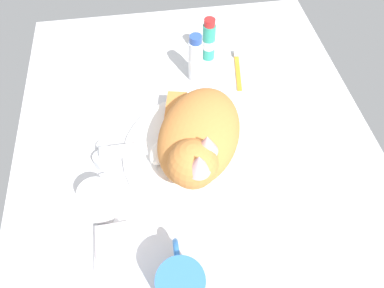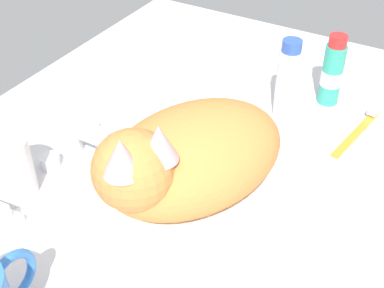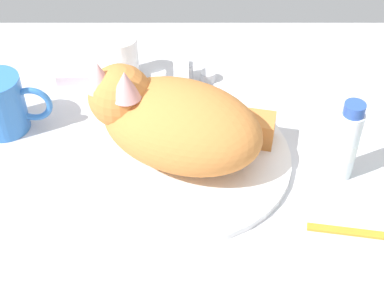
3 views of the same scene
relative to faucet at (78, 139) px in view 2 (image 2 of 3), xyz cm
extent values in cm
cube|color=silver|center=(0.00, -19.34, -4.06)|extent=(110.00, 82.50, 3.00)
cylinder|color=white|center=(0.00, -19.34, -1.99)|extent=(33.78, 33.78, 1.13)
cylinder|color=silver|center=(0.00, 1.70, -0.74)|extent=(3.60, 3.60, 3.63)
cube|color=silver|center=(0.00, -3.24, 2.07)|extent=(2.00, 9.88, 2.00)
cylinder|color=silver|center=(-4.50, 1.70, -1.66)|extent=(2.80, 2.80, 1.80)
cylinder|color=silver|center=(4.50, 1.70, -1.66)|extent=(2.80, 2.80, 1.80)
ellipsoid|color=#D17F3D|center=(0.00, -19.34, 4.57)|extent=(29.40, 25.26, 12.00)
sphere|color=#D17F3D|center=(-8.98, -16.62, 7.87)|extent=(12.70, 12.70, 9.59)
ellipsoid|color=white|center=(-7.24, -17.41, 6.07)|extent=(7.86, 7.38, 5.27)
cone|color=#DB9E9E|center=(-7.71, -19.04, 11.94)|extent=(5.71, 5.71, 4.32)
cone|color=#DB9E9E|center=(-11.64, -17.26, 11.94)|extent=(5.71, 5.71, 4.32)
cube|color=#D17F3D|center=(9.28, -15.42, 0.84)|extent=(11.08, 6.63, 4.54)
ellipsoid|color=white|center=(-0.72, -10.42, 0.62)|extent=(6.59, 5.59, 4.09)
torus|color=#3372C6|center=(-24.02, -11.58, 2.35)|extent=(6.50, 1.00, 6.50)
cylinder|color=white|center=(-11.00, 2.09, 1.76)|extent=(6.09, 6.09, 8.65)
cylinder|color=white|center=(23.92, -22.29, 3.24)|extent=(3.53, 3.53, 11.61)
cylinder|color=white|center=(23.92, -22.29, 2.66)|extent=(3.60, 3.60, 2.90)
cylinder|color=#2D51AD|center=(23.92, -22.29, 9.95)|extent=(3.00, 3.00, 1.80)
cylinder|color=teal|center=(31.60, -27.08, 2.59)|extent=(3.39, 3.39, 10.29)
cylinder|color=white|center=(31.60, -27.08, 2.07)|extent=(3.46, 3.46, 2.57)
cylinder|color=red|center=(31.60, -27.08, 8.64)|extent=(2.88, 2.88, 1.80)
cube|color=orange|center=(24.70, -33.98, -2.16)|extent=(14.63, 3.50, 0.80)
cube|color=white|center=(30.84, -34.97, -1.36)|extent=(2.40, 1.77, 0.80)
camera|label=1|loc=(-43.43, -11.23, 63.09)|focal=32.90mm
camera|label=2|loc=(-44.38, -44.43, 46.03)|focal=49.27mm
camera|label=3|loc=(1.57, -83.81, 59.59)|focal=53.79mm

